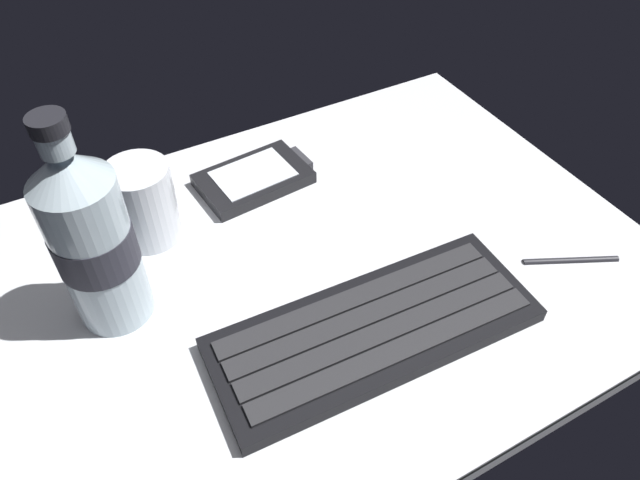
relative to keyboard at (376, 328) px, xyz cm
name	(u,v)px	position (x,y,z in cm)	size (l,w,h in cm)	color
ground_plane	(321,269)	(-0.13, 9.76, -1.79)	(64.00, 48.00, 2.80)	silver
keyboard	(376,328)	(0.00, 0.00, 0.00)	(29.44, 12.22, 1.70)	black
handheld_device	(255,178)	(-0.81, 24.10, -0.08)	(13.27, 8.67, 1.50)	black
juice_cup	(144,206)	(-13.54, 21.74, 3.10)	(6.40, 6.40, 8.50)	silver
water_bottle	(92,240)	(-19.22, 13.71, 8.20)	(6.73, 6.73, 20.80)	silver
stylus_pen	(571,258)	(21.71, -1.87, -0.46)	(0.70, 0.70, 9.50)	#26262B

